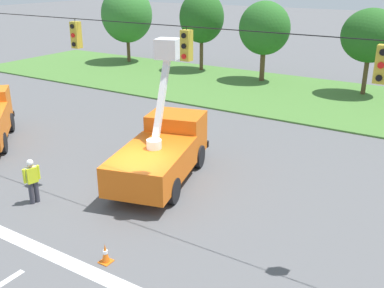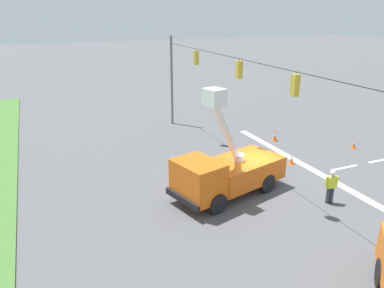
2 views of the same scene
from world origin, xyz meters
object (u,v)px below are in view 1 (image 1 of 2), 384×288
object	(u,v)px
tree_centre	(264,28)
utility_truck_bucket_lift	(162,149)
tree_west	(202,17)
tree_east	(371,36)
road_worker	(32,179)
traffic_cone_foreground_right	(105,254)
tree_far_west	(127,15)

from	to	relation	value
tree_centre	utility_truck_bucket_lift	xyz separation A→B (m)	(3.82, -18.88, -2.85)
tree_west	utility_truck_bucket_lift	world-z (taller)	tree_west
tree_east	utility_truck_bucket_lift	xyz separation A→B (m)	(-4.03, -18.73, -2.84)
tree_east	utility_truck_bucket_lift	size ratio (longest dim) A/B	0.90
utility_truck_bucket_lift	road_worker	distance (m)	5.23
tree_east	road_worker	xyz separation A→B (m)	(-6.87, -23.11, -3.15)
tree_centre	traffic_cone_foreground_right	size ratio (longest dim) A/B	9.90
tree_centre	traffic_cone_foreground_right	bearing A→B (deg)	-76.70
tree_west	traffic_cone_foreground_right	world-z (taller)	tree_west
tree_west	road_worker	bearing A→B (deg)	-73.41
tree_east	traffic_cone_foreground_right	size ratio (longest dim) A/B	9.54
tree_centre	utility_truck_bucket_lift	world-z (taller)	tree_centre
road_worker	tree_west	bearing A→B (deg)	106.59
tree_centre	traffic_cone_foreground_right	xyz separation A→B (m)	(5.83, -24.66, -3.86)
tree_centre	utility_truck_bucket_lift	size ratio (longest dim) A/B	0.94
tree_centre	traffic_cone_foreground_right	world-z (taller)	tree_centre
tree_centre	road_worker	xyz separation A→B (m)	(0.98, -23.26, -3.16)
tree_east	utility_truck_bucket_lift	distance (m)	19.37
tree_centre	road_worker	distance (m)	23.49
tree_centre	road_worker	size ratio (longest dim) A/B	3.51
utility_truck_bucket_lift	road_worker	size ratio (longest dim) A/B	3.74
tree_far_west	road_worker	distance (m)	28.67
tree_west	tree_centre	distance (m)	6.37
tree_west	road_worker	world-z (taller)	tree_west
tree_west	tree_far_west	bearing A→B (deg)	-177.90
tree_west	utility_truck_bucket_lift	distance (m)	22.58
road_worker	tree_east	bearing A→B (deg)	73.45
tree_west	utility_truck_bucket_lift	xyz separation A→B (m)	(10.08, -19.93, -3.29)
tree_far_west	utility_truck_bucket_lift	xyz separation A→B (m)	(18.09, -19.64, -3.18)
tree_far_west	traffic_cone_foreground_right	xyz separation A→B (m)	(20.10, -25.42, -4.19)
tree_far_west	tree_centre	bearing A→B (deg)	-3.05
utility_truck_bucket_lift	traffic_cone_foreground_right	size ratio (longest dim) A/B	10.55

